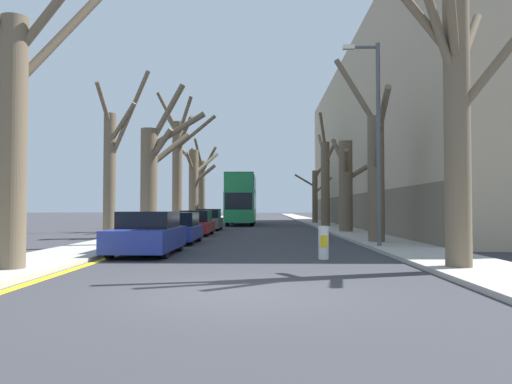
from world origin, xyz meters
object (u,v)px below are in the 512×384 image
parked_car_0 (148,234)px  street_tree_right_0 (456,111)px  street_tree_right_1 (375,169)px  lamp_post (376,133)px  street_tree_left_1 (111,171)px  street_tree_right_4 (315,194)px  traffic_bollard (323,243)px  double_decker_bus (242,197)px  street_tree_left_5 (201,186)px  street_tree_right_2 (346,184)px  street_tree_left_0 (15,123)px  street_tree_left_2 (153,173)px  street_tree_left_4 (194,184)px  parked_car_2 (196,223)px  parked_car_1 (176,228)px  street_tree_left_3 (178,166)px  parked_car_3 (208,220)px  street_tree_right_3 (325,179)px

parked_car_0 → street_tree_right_0: bearing=-27.0°
street_tree_right_1 → lamp_post: bearing=-101.7°
street_tree_left_1 → street_tree_right_0: 12.67m
street_tree_right_4 → traffic_bollard: street_tree_right_4 is taller
double_decker_bus → lamp_post: size_ratio=1.36×
street_tree_left_5 → street_tree_right_2: bearing=-56.8°
street_tree_left_0 → street_tree_left_5: size_ratio=0.93×
street_tree_left_0 → street_tree_left_2: size_ratio=0.91×
street_tree_left_4 → street_tree_right_0: bearing=-69.8°
parked_car_2 → street_tree_left_5: bearing=96.3°
street_tree_right_2 → street_tree_left_5: bearing=123.2°
parked_car_1 → traffic_bollard: 8.80m
street_tree_right_1 → street_tree_right_2: street_tree_right_1 is taller
street_tree_left_3 → street_tree_left_5: bearing=91.0°
street_tree_right_4 → parked_car_1: 27.35m
street_tree_left_0 → street_tree_left_4: bearing=89.6°
double_decker_bus → parked_car_2: double_decker_bus is taller
street_tree_right_0 → lamp_post: (-0.46, 6.66, 0.46)m
parked_car_3 → parked_car_0: bearing=-90.0°
street_tree_left_2 → street_tree_right_1: street_tree_right_1 is taller
street_tree_right_2 → street_tree_right_3: 9.35m
street_tree_left_0 → street_tree_left_4: 28.59m
street_tree_left_5 → traffic_bollard: bearing=-76.4°
parked_car_2 → street_tree_left_2: bearing=-128.3°
street_tree_right_3 → parked_car_3: street_tree_right_3 is taller
street_tree_left_1 → lamp_post: (10.09, -0.31, 1.38)m
street_tree_left_0 → street_tree_left_5: (-0.04, 35.17, 0.06)m
street_tree_right_3 → street_tree_right_1: bearing=-90.5°
street_tree_left_1 → double_decker_bus: street_tree_left_1 is taller
parked_car_2 → parked_car_3: bearing=90.0°
street_tree_left_4 → lamp_post: lamp_post is taller
street_tree_left_4 → street_tree_right_0: (10.35, -28.13, 0.44)m
double_decker_bus → traffic_bollard: double_decker_bus is taller
parked_car_1 → parked_car_3: size_ratio=1.05×
street_tree_right_3 → street_tree_right_0: bearing=-90.3°
street_tree_left_1 → street_tree_left_5: (-0.04, 27.75, 0.65)m
street_tree_left_2 → street_tree_right_2: (10.70, 4.61, -0.37)m
street_tree_left_2 → traffic_bollard: street_tree_left_2 is taller
street_tree_right_4 → parked_car_0: size_ratio=1.42×
street_tree_left_4 → street_tree_right_3: (10.51, -0.71, 0.37)m
street_tree_right_1 → parked_car_3: size_ratio=2.05×
street_tree_left_4 → street_tree_right_1: street_tree_right_1 is taller
street_tree_right_4 → parked_car_3: 16.20m
street_tree_right_2 → street_tree_right_3: size_ratio=0.65×
street_tree_left_4 → street_tree_right_1: 21.82m
street_tree_right_0 → street_tree_right_1: size_ratio=0.94×
lamp_post → traffic_bollard: size_ratio=7.85×
street_tree_left_3 → lamp_post: bearing=-54.6°
street_tree_right_0 → double_decker_bus: 33.56m
street_tree_right_3 → parked_car_1: (-8.66, -17.78, -3.19)m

